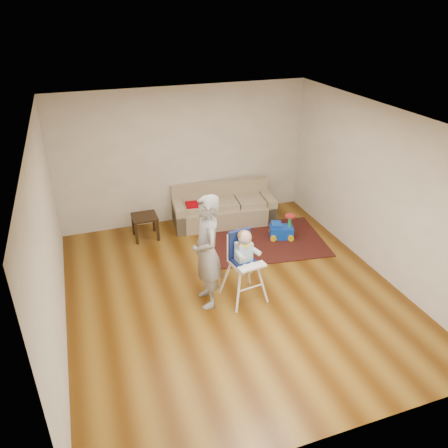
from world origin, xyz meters
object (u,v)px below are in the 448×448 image
object	(u,v)px
side_table	(145,227)
adult	(207,252)
sofa	(223,205)
toy_ball	(246,247)
ride_on_toy	(282,226)
high_chair	(244,267)

from	to	relation	value
side_table	adult	distance (m)	2.46
sofa	toy_ball	world-z (taller)	sofa
side_table	adult	world-z (taller)	adult
sofa	adult	size ratio (longest dim) A/B	1.20
side_table	ride_on_toy	xyz separation A→B (m)	(2.45, -0.89, 0.02)
high_chair	toy_ball	bearing A→B (deg)	58.43
sofa	side_table	bearing A→B (deg)	-170.07
side_table	high_chair	world-z (taller)	high_chair
high_chair	adult	distance (m)	0.64
ride_on_toy	high_chair	size ratio (longest dim) A/B	0.41
sofa	high_chair	xyz separation A→B (m)	(-0.54, -2.50, 0.17)
sofa	toy_ball	xyz separation A→B (m)	(0.00, -1.25, -0.30)
sofa	high_chair	size ratio (longest dim) A/B	1.79
ride_on_toy	toy_ball	distance (m)	0.88
adult	ride_on_toy	bearing A→B (deg)	129.09
side_table	adult	xyz separation A→B (m)	(0.53, -2.31, 0.65)
sofa	ride_on_toy	xyz separation A→B (m)	(0.83, -1.00, -0.14)
sofa	ride_on_toy	world-z (taller)	sofa
ride_on_toy	toy_ball	size ratio (longest dim) A/B	3.05
side_table	toy_ball	xyz separation A→B (m)	(1.62, -1.14, -0.14)
toy_ball	adult	distance (m)	1.78
ride_on_toy	toy_ball	xyz separation A→B (m)	(-0.83, -0.25, -0.16)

